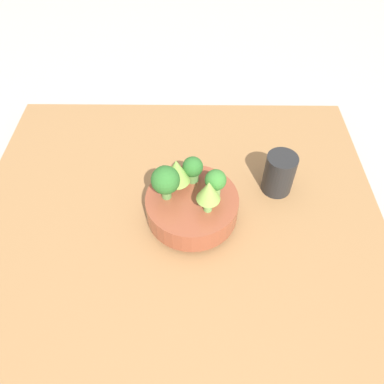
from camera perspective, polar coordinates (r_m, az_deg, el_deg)
ground_plane at (r=0.88m, az=-2.17°, el=-5.72°), size 6.00×6.00×0.00m
table at (r=0.87m, az=-2.20°, el=-5.06°), size 0.94×0.87×0.03m
bowl at (r=0.83m, az=-0.00°, el=-2.21°), size 0.20×0.20×0.07m
romanesco_piece_far at (r=0.74m, az=2.54°, el=0.02°), size 0.05×0.05×0.09m
broccoli_floret_left at (r=0.77m, az=3.60°, el=1.52°), size 0.05×0.05×0.07m
broccoli_floret_right at (r=0.77m, az=-4.06°, el=1.72°), size 0.06×0.06×0.08m
romanesco_piece_near at (r=0.79m, az=-2.38°, el=3.20°), size 0.06×0.06×0.08m
broccoli_floret_front at (r=0.81m, az=0.11°, el=3.63°), size 0.05×0.05×0.06m
cup at (r=0.90m, az=13.13°, el=2.76°), size 0.07×0.07×0.10m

